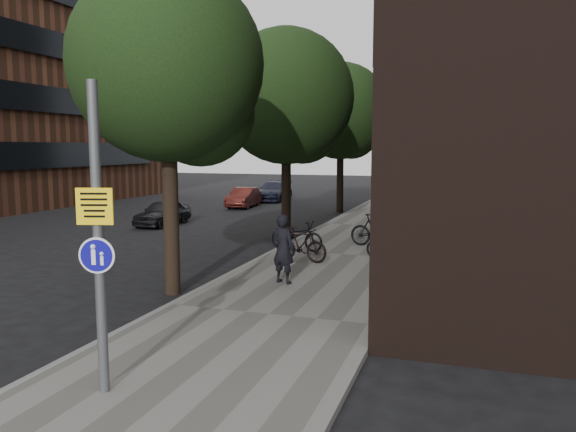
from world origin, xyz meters
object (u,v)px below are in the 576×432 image
at_px(signpost, 98,239).
at_px(pedestrian, 283,249).
at_px(parked_bike_facade_near, 397,244).
at_px(parked_car_near, 163,213).

height_order(signpost, pedestrian, signpost).
height_order(signpost, parked_bike_facade_near, signpost).
height_order(pedestrian, parked_car_near, pedestrian).
bearing_deg(pedestrian, parked_car_near, -27.34).
xyz_separation_m(pedestrian, parked_bike_facade_near, (2.30, 3.68, -0.38)).
bearing_deg(parked_bike_facade_near, signpost, 165.12).
bearing_deg(parked_car_near, signpost, -60.91).
relative_size(signpost, parked_bike_facade_near, 2.33).
relative_size(parked_bike_facade_near, parked_car_near, 0.55).
xyz_separation_m(signpost, parked_car_near, (-8.28, 15.46, -1.68)).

